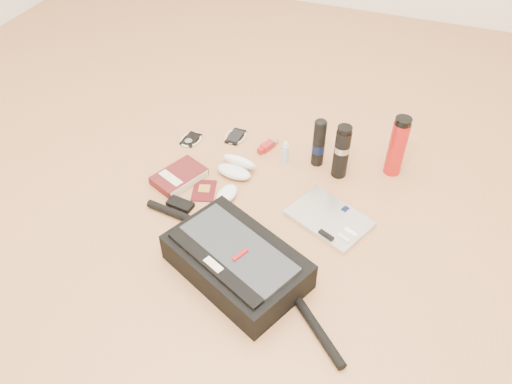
# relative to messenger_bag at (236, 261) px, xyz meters

# --- Properties ---
(ground) EXTENTS (4.00, 4.00, 0.00)m
(ground) POSITION_rel_messenger_bag_xyz_m (-0.05, 0.22, -0.06)
(ground) COLOR #B97E4D
(ground) RESTS_ON ground
(messenger_bag) EXTENTS (0.85, 0.47, 0.13)m
(messenger_bag) POSITION_rel_messenger_bag_xyz_m (0.00, 0.00, 0.00)
(messenger_bag) COLOR black
(messenger_bag) RESTS_ON ground
(laptop) EXTENTS (0.34, 0.30, 0.03)m
(laptop) POSITION_rel_messenger_bag_xyz_m (0.23, 0.34, -0.05)
(laptop) COLOR silver
(laptop) RESTS_ON ground
(book) EXTENTS (0.20, 0.24, 0.04)m
(book) POSITION_rel_messenger_bag_xyz_m (-0.39, 0.35, -0.04)
(book) COLOR #4D1316
(book) RESTS_ON ground
(passport) EXTENTS (0.12, 0.14, 0.01)m
(passport) POSITION_rel_messenger_bag_xyz_m (-0.27, 0.32, -0.06)
(passport) COLOR #490D12
(passport) RESTS_ON ground
(mouse) EXTENTS (0.08, 0.12, 0.04)m
(mouse) POSITION_rel_messenger_bag_xyz_m (-0.17, 0.32, -0.04)
(mouse) COLOR white
(mouse) RESTS_ON ground
(sunglasses_case) EXTENTS (0.16, 0.14, 0.09)m
(sunglasses_case) POSITION_rel_messenger_bag_xyz_m (-0.19, 0.47, -0.03)
(sunglasses_case) COLOR silver
(sunglasses_case) RESTS_ON ground
(ipod) EXTENTS (0.09, 0.10, 0.01)m
(ipod) POSITION_rel_messenger_bag_xyz_m (-0.46, 0.60, -0.05)
(ipod) COLOR black
(ipod) RESTS_ON ground
(phone) EXTENTS (0.09, 0.11, 0.01)m
(phone) POSITION_rel_messenger_bag_xyz_m (-0.29, 0.69, -0.05)
(phone) COLOR black
(phone) RESTS_ON ground
(inhaler) EXTENTS (0.06, 0.11, 0.03)m
(inhaler) POSITION_rel_messenger_bag_xyz_m (-0.13, 0.66, -0.04)
(inhaler) COLOR #A91A1F
(inhaler) RESTS_ON ground
(spray_bottle) EXTENTS (0.03, 0.03, 0.10)m
(spray_bottle) POSITION_rel_messenger_bag_xyz_m (-0.03, 0.61, -0.01)
(spray_bottle) COLOR #ACD2EE
(spray_bottle) RESTS_ON ground
(aerosol_can) EXTENTS (0.06, 0.06, 0.22)m
(aerosol_can) POSITION_rel_messenger_bag_xyz_m (0.10, 0.65, 0.05)
(aerosol_can) COLOR black
(aerosol_can) RESTS_ON ground
(thermos_black) EXTENTS (0.08, 0.08, 0.23)m
(thermos_black) POSITION_rel_messenger_bag_xyz_m (0.20, 0.61, 0.06)
(thermos_black) COLOR black
(thermos_black) RESTS_ON ground
(thermos_red) EXTENTS (0.08, 0.08, 0.26)m
(thermos_red) POSITION_rel_messenger_bag_xyz_m (0.40, 0.70, 0.07)
(thermos_red) COLOR red
(thermos_red) RESTS_ON ground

